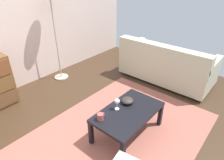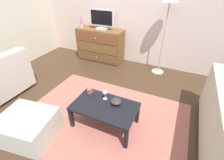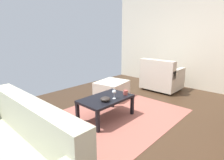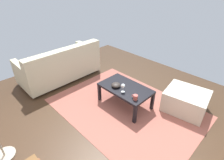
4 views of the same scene
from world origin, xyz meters
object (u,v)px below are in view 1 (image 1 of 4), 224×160
Objects in this scene: mug at (101,117)px; standing_lamp at (51,2)px; couch_large at (165,66)px; wine_glass at (117,102)px; bowl_decorative at (127,101)px; coffee_table at (128,114)px.

standing_lamp is (0.76, 1.84, 1.06)m from mug.
mug is 2.05m from couch_large.
bowl_decorative is at bearing -7.10° from wine_glass.
bowl_decorative is at bearing -5.45° from mug.
wine_glass is at bearing -173.94° from couch_large.
mug is 0.07× the size of standing_lamp.
couch_large reaches higher than bowl_decorative.
standing_lamp is at bearing 78.39° from coffee_table.
couch_large is 1.01× the size of standing_lamp.
mug is at bearing 155.56° from coffee_table.
wine_glass reaches higher than coffee_table.
wine_glass reaches higher than mug.
couch_large is at bearing -52.75° from standing_lamp.
couch_large is at bearing 10.81° from coffee_table.
wine_glass is at bearing -104.21° from standing_lamp.
bowl_decorative is (0.13, 0.11, 0.08)m from coffee_table.
bowl_decorative is at bearing -98.43° from standing_lamp.
bowl_decorative is 0.10× the size of standing_lamp.
standing_lamp is (0.28, 1.89, 1.06)m from bowl_decorative.
couch_large reaches higher than coffee_table.
standing_lamp is (0.41, 2.00, 1.15)m from coffee_table.
coffee_table is at bearing -65.93° from wine_glass.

